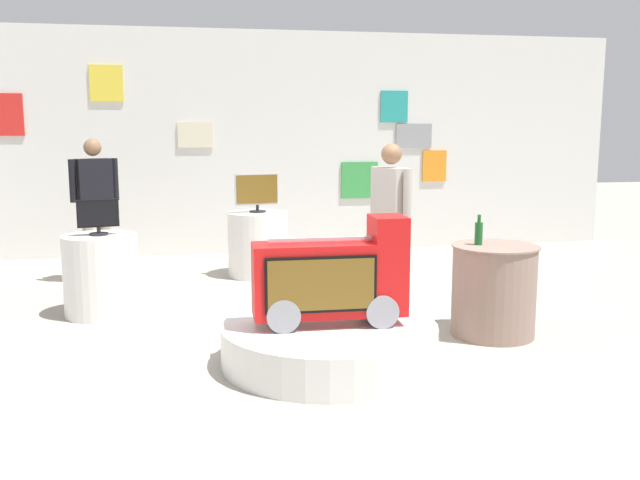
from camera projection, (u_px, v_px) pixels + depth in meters
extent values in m
plane|color=#A8A091|center=(298.00, 350.00, 5.67)|extent=(30.00, 30.00, 0.00)
cube|color=silver|center=(247.00, 143.00, 9.84)|extent=(10.92, 0.10, 3.12)
cube|color=red|center=(2.00, 115.00, 9.13)|extent=(0.52, 0.02, 0.55)
cube|color=gray|center=(414.00, 136.00, 10.21)|extent=(0.54, 0.02, 0.34)
cube|color=beige|center=(195.00, 135.00, 9.63)|extent=(0.48, 0.02, 0.35)
cube|color=yellow|center=(106.00, 83.00, 9.31)|extent=(0.43, 0.02, 0.48)
cube|color=orange|center=(434.00, 166.00, 10.34)|extent=(0.36, 0.02, 0.46)
cube|color=teal|center=(394.00, 107.00, 10.09)|extent=(0.40, 0.02, 0.45)
cube|color=green|center=(359.00, 180.00, 10.17)|extent=(0.54, 0.02, 0.53)
cylinder|color=silver|center=(329.00, 344.00, 5.33)|extent=(1.65, 1.65, 0.31)
cylinder|color=gray|center=(281.00, 310.00, 5.23)|extent=(0.26, 0.40, 0.25)
cylinder|color=gray|center=(377.00, 306.00, 5.35)|extent=(0.26, 0.40, 0.25)
cube|color=red|center=(329.00, 279.00, 5.25)|extent=(1.16, 0.37, 0.55)
cube|color=red|center=(388.00, 229.00, 5.26)|extent=(0.26, 0.35, 0.19)
cube|color=black|center=(321.00, 285.00, 5.06)|extent=(0.82, 0.03, 0.42)
cube|color=brown|center=(321.00, 285.00, 5.06)|extent=(0.78, 0.04, 0.38)
cube|color=#B2B2B7|center=(330.00, 239.00, 5.20)|extent=(0.92, 0.05, 0.02)
cylinder|color=silver|center=(258.00, 244.00, 8.44)|extent=(0.72, 0.72, 0.78)
cylinder|color=black|center=(258.00, 211.00, 8.37)|extent=(0.19, 0.19, 0.02)
cylinder|color=black|center=(257.00, 208.00, 8.36)|extent=(0.04, 0.04, 0.07)
cube|color=silver|center=(257.00, 189.00, 8.33)|extent=(0.54, 0.12, 0.38)
cube|color=brown|center=(257.00, 189.00, 8.31)|extent=(0.50, 0.09, 0.34)
cylinder|color=silver|center=(101.00, 275.00, 6.68)|extent=(0.70, 0.70, 0.78)
cylinder|color=black|center=(99.00, 234.00, 6.61)|extent=(0.17, 0.17, 0.02)
cylinder|color=black|center=(99.00, 230.00, 6.61)|extent=(0.04, 0.04, 0.06)
cube|color=black|center=(98.00, 213.00, 6.58)|extent=(0.38, 0.11, 0.26)
cube|color=black|center=(97.00, 214.00, 6.56)|extent=(0.35, 0.08, 0.24)
cylinder|color=gray|center=(494.00, 291.00, 6.01)|extent=(0.72, 0.72, 0.79)
cylinder|color=gray|center=(496.00, 246.00, 5.95)|extent=(0.74, 0.74, 0.02)
cylinder|color=#195926|center=(479.00, 234.00, 5.97)|extent=(0.07, 0.07, 0.19)
cylinder|color=#195926|center=(479.00, 219.00, 5.95)|extent=(0.03, 0.03, 0.07)
cylinder|color=gray|center=(89.00, 245.00, 8.05)|extent=(0.12, 0.12, 0.89)
cylinder|color=gray|center=(106.00, 243.00, 8.16)|extent=(0.12, 0.12, 0.89)
cube|color=black|center=(94.00, 182.00, 7.99)|extent=(0.43, 0.33, 0.54)
sphere|color=#8C6647|center=(92.00, 147.00, 7.92)|extent=(0.20, 0.20, 0.20)
cylinder|color=black|center=(73.00, 181.00, 7.85)|extent=(0.08, 0.08, 0.49)
cylinder|color=black|center=(115.00, 179.00, 8.12)|extent=(0.08, 0.08, 0.49)
cylinder|color=#194751|center=(396.00, 270.00, 6.82)|extent=(0.12, 0.12, 0.82)
cylinder|color=#194751|center=(383.00, 267.00, 6.98)|extent=(0.12, 0.12, 0.82)
cube|color=#B2ADA3|center=(391.00, 198.00, 6.78)|extent=(0.34, 0.43, 0.58)
sphere|color=#8C6647|center=(392.00, 154.00, 6.72)|extent=(0.20, 0.20, 0.20)
cylinder|color=#B2ADA3|center=(407.00, 197.00, 6.58)|extent=(0.08, 0.08, 0.53)
cylinder|color=#B2ADA3|center=(375.00, 193.00, 6.97)|extent=(0.08, 0.08, 0.53)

